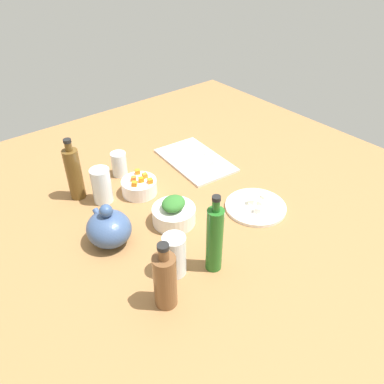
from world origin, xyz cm
name	(u,v)px	position (x,y,z in cm)	size (l,w,h in cm)	color
tabletop	(192,206)	(0.00, 0.00, 1.50)	(190.00, 190.00, 3.00)	olive
cutting_board	(195,160)	(22.49, -20.10, 3.50)	(35.06, 21.47, 1.00)	silver
plate_tofu	(256,207)	(-17.25, -16.10, 3.60)	(22.27, 22.27, 1.20)	white
bowl_greens	(174,215)	(-4.52, 11.80, 6.01)	(15.06, 15.06, 6.02)	white
bowl_carrots	(139,187)	(17.81, 11.65, 5.87)	(13.46, 13.46, 5.75)	white
teapot	(109,228)	(0.67, 34.03, 8.82)	(16.80, 14.31, 15.02)	#3A527D
bottle_0	(215,239)	(-29.14, 15.31, 14.57)	(4.99, 4.99, 26.74)	#236420
bottle_1	(74,173)	(30.66, 31.07, 13.60)	(5.70, 5.70, 24.54)	brown
bottle_2	(165,280)	(-30.79, 34.30, 12.14)	(6.35, 6.35, 21.73)	brown
drinking_glass_0	(174,255)	(-23.29, 25.60, 9.86)	(6.95, 6.95, 13.73)	white
drinking_glass_1	(119,164)	(33.93, 10.80, 8.05)	(6.21, 6.21, 10.11)	white
drinking_glass_2	(102,186)	(22.14, 24.89, 9.87)	(7.19, 7.19, 13.74)	white
carrot_cube_0	(145,176)	(18.02, 8.68, 9.65)	(1.80, 1.80, 1.80)	orange
carrot_cube_1	(134,179)	(18.88, 13.19, 9.65)	(1.80, 1.80, 1.80)	orange
carrot_cube_2	(134,184)	(15.73, 14.77, 9.65)	(1.80, 1.80, 1.80)	orange
carrot_cube_3	(150,181)	(13.68, 9.12, 9.65)	(1.80, 1.80, 1.80)	orange
carrot_cube_4	(137,172)	(22.08, 9.38, 9.65)	(1.80, 1.80, 1.80)	orange
carrot_cube_5	(141,180)	(16.51, 11.26, 9.65)	(1.80, 1.80, 1.80)	orange
chopped_greens_mound	(173,203)	(-4.52, 11.80, 11.08)	(9.14, 7.72, 4.12)	#306D29
tofu_cube_0	(257,210)	(-20.08, -13.63, 5.30)	(2.20, 2.20, 2.20)	white
tofu_cube_1	(250,201)	(-15.12, -15.44, 5.30)	(2.20, 2.20, 2.20)	white
tofu_cube_2	(263,197)	(-16.57, -20.87, 5.30)	(2.20, 2.20, 2.20)	white
tofu_cube_3	(260,203)	(-18.27, -17.37, 5.30)	(2.20, 2.20, 2.20)	white
dumpling_0	(207,154)	(20.38, -25.37, 5.42)	(5.03, 4.30, 2.84)	beige
dumpling_1	(185,160)	(23.40, -15.09, 5.03)	(4.70, 4.01, 2.07)	beige
dumpling_2	(192,148)	(29.27, -23.92, 5.45)	(5.48, 5.33, 2.90)	beige
dumpling_3	(174,148)	(34.52, -17.61, 5.46)	(4.93, 4.72, 2.92)	beige
dumpling_4	(214,163)	(13.38, -22.72, 5.31)	(4.69, 4.38, 2.61)	beige
dumpling_5	(195,155)	(23.55, -20.93, 5.46)	(5.10, 4.81, 2.93)	beige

